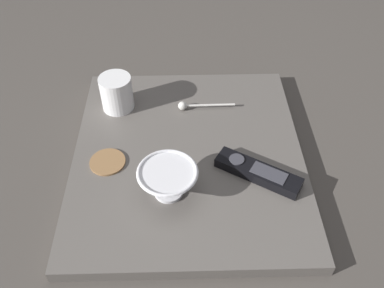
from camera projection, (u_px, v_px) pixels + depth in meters
name	position (u px, v px, depth m)	size (l,w,h in m)	color
ground_plane	(188.00, 160.00, 1.00)	(6.00, 6.00, 0.00)	#47423D
table	(188.00, 156.00, 0.99)	(0.62, 0.55, 0.03)	#5B5651
cereal_bowl	(168.00, 181.00, 0.87)	(0.13, 0.13, 0.07)	silver
coffee_mug	(117.00, 93.00, 1.07)	(0.08, 0.08, 0.09)	white
teaspoon	(190.00, 106.00, 1.08)	(0.02, 0.15, 0.02)	silver
tv_remote_near	(258.00, 172.00, 0.92)	(0.15, 0.19, 0.03)	black
drink_coaster	(108.00, 162.00, 0.96)	(0.08, 0.08, 0.01)	olive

